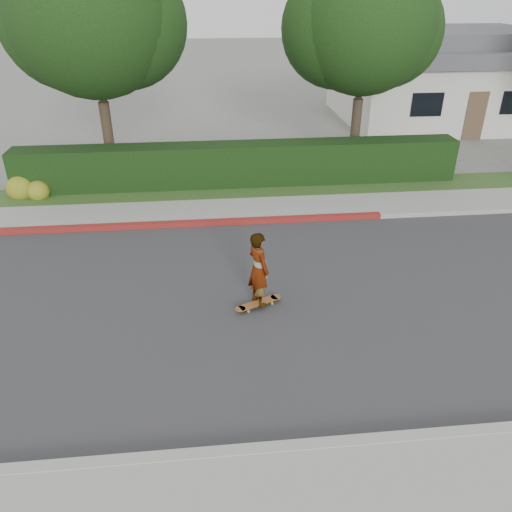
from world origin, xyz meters
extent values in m
plane|color=slate|center=(0.00, 0.00, 0.00)|extent=(120.00, 120.00, 0.00)
cube|color=#2D2D30|center=(0.00, 0.00, 0.01)|extent=(60.00, 8.00, 0.01)
cube|color=#9E9E99|center=(0.00, -4.10, 0.07)|extent=(60.00, 0.20, 0.15)
cube|color=#9E9E99|center=(0.00, 4.10, 0.07)|extent=(60.00, 0.20, 0.15)
cube|color=maroon|center=(-5.00, 4.10, 0.08)|extent=(12.00, 0.21, 0.15)
cube|color=gray|center=(0.00, 5.00, 0.06)|extent=(60.00, 1.60, 0.12)
cube|color=#2D4C1E|center=(0.00, 6.60, 0.05)|extent=(60.00, 1.60, 0.10)
cube|color=black|center=(-3.00, 7.20, 0.75)|extent=(15.00, 1.00, 1.50)
sphere|color=#2D4C19|center=(-10.20, 6.80, 0.35)|extent=(0.90, 0.90, 0.90)
sphere|color=#2D4C19|center=(-9.60, 6.60, 0.30)|extent=(0.70, 0.70, 0.70)
cylinder|color=#33261C|center=(-7.50, 8.50, 1.35)|extent=(0.36, 0.36, 2.70)
cylinder|color=#33261C|center=(-7.50, 8.50, 3.38)|extent=(0.24, 0.24, 2.25)
sphere|color=black|center=(-7.50, 8.50, 5.40)|extent=(5.20, 5.20, 5.20)
sphere|color=black|center=(-8.30, 8.90, 5.20)|extent=(4.42, 4.42, 4.42)
sphere|color=black|center=(-6.60, 8.80, 5.10)|extent=(4.16, 4.16, 4.16)
cylinder|color=#33261C|center=(1.50, 9.00, 1.26)|extent=(0.36, 0.36, 2.52)
cylinder|color=#33261C|center=(1.50, 9.00, 3.15)|extent=(0.24, 0.24, 2.10)
sphere|color=black|center=(1.50, 9.00, 5.04)|extent=(4.80, 4.80, 4.80)
sphere|color=black|center=(0.70, 9.40, 4.84)|extent=(4.08, 4.08, 4.08)
sphere|color=black|center=(2.40, 9.30, 4.74)|extent=(3.84, 3.84, 3.84)
cube|color=beige|center=(8.00, 16.00, 1.50)|extent=(10.00, 8.00, 3.00)
cube|color=#4C4C51|center=(8.00, 16.00, 3.30)|extent=(10.60, 8.60, 0.60)
cube|color=#4C4C51|center=(8.00, 16.00, 3.90)|extent=(8.40, 6.40, 0.80)
cube|color=black|center=(5.50, 11.98, 1.60)|extent=(1.40, 0.06, 1.00)
cube|color=brown|center=(7.80, 11.98, 1.05)|extent=(0.90, 0.06, 2.10)
cylinder|color=#D08639|center=(-3.38, -0.42, 0.04)|extent=(0.07, 0.06, 0.06)
cylinder|color=#D08639|center=(-3.45, -0.27, 0.04)|extent=(0.07, 0.06, 0.06)
cylinder|color=#D08639|center=(-2.84, -0.17, 0.04)|extent=(0.07, 0.06, 0.06)
cylinder|color=#D08639|center=(-2.91, -0.02, 0.04)|extent=(0.07, 0.06, 0.06)
cube|color=silver|center=(-3.42, -0.35, 0.08)|extent=(0.12, 0.18, 0.02)
cube|color=silver|center=(-2.87, -0.10, 0.08)|extent=(0.12, 0.18, 0.02)
cube|color=brown|center=(-3.14, -0.22, 0.10)|extent=(0.91, 0.58, 0.02)
cylinder|color=brown|center=(-3.55, -0.41, 0.10)|extent=(0.29, 0.29, 0.02)
cylinder|color=brown|center=(-2.74, -0.03, 0.10)|extent=(0.29, 0.29, 0.02)
imported|color=white|center=(-3.14, -0.22, 0.96)|extent=(0.64, 0.73, 1.69)
camera|label=1|loc=(-4.11, -9.21, 6.25)|focal=35.00mm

